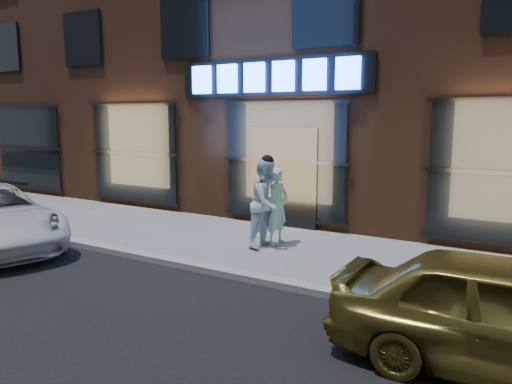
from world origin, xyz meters
TOP-DOWN VIEW (x-y plane):
  - ground at (0.00, 0.00)m, footprint 90.00×90.00m
  - curb at (0.00, 0.00)m, footprint 60.00×0.25m
  - storefront_building at (-0.00, 7.99)m, footprint 30.20×8.28m
  - man_bowtie at (0.72, 2.34)m, footprint 0.46×0.63m
  - man_cap at (0.65, 2.02)m, footprint 0.78×0.95m

SIDE VIEW (x-z plane):
  - ground at x=0.00m, z-range 0.00..0.00m
  - curb at x=0.00m, z-range 0.00..0.12m
  - man_bowtie at x=0.72m, z-range 0.00..1.61m
  - man_cap at x=0.65m, z-range 0.00..1.82m
  - storefront_building at x=0.00m, z-range 0.00..10.30m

